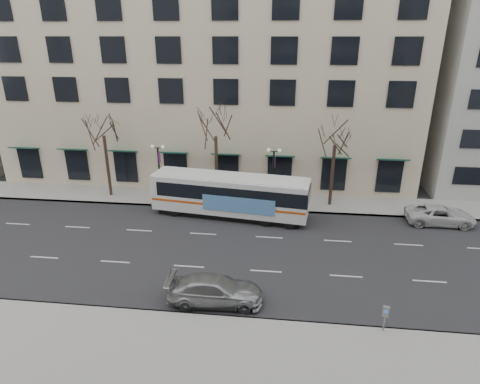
# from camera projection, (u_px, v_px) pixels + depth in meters

# --- Properties ---
(ground) EXTENTS (160.00, 160.00, 0.00)m
(ground) POSITION_uv_depth(u_px,v_px,m) (197.00, 249.00, 28.16)
(ground) COLOR black
(ground) RESTS_ON ground
(sidewalk_far) EXTENTS (80.00, 4.00, 0.15)m
(sidewalk_far) POSITION_uv_depth(u_px,v_px,m) (273.00, 202.00, 35.93)
(sidewalk_far) COLOR gray
(sidewalk_far) RESTS_ON ground
(building_hotel) EXTENTS (40.00, 20.00, 24.00)m
(building_hotel) POSITION_uv_depth(u_px,v_px,m) (215.00, 55.00, 43.38)
(building_hotel) COLOR #BDB290
(building_hotel) RESTS_ON ground
(tree_far_left) EXTENTS (3.60, 3.60, 8.34)m
(tree_far_left) POSITION_uv_depth(u_px,v_px,m) (102.00, 125.00, 34.89)
(tree_far_left) COLOR black
(tree_far_left) RESTS_ON ground
(tree_far_mid) EXTENTS (3.60, 3.60, 8.55)m
(tree_far_mid) POSITION_uv_depth(u_px,v_px,m) (216.00, 125.00, 33.76)
(tree_far_mid) COLOR black
(tree_far_mid) RESTS_ON ground
(tree_far_right) EXTENTS (3.60, 3.60, 8.06)m
(tree_far_right) POSITION_uv_depth(u_px,v_px,m) (336.00, 134.00, 32.89)
(tree_far_right) COLOR black
(tree_far_right) RESTS_ON ground
(lamp_post_left) EXTENTS (1.22, 0.45, 5.21)m
(lamp_post_left) POSITION_uv_depth(u_px,v_px,m) (159.00, 170.00, 35.18)
(lamp_post_left) COLOR black
(lamp_post_left) RESTS_ON ground
(lamp_post_right) EXTENTS (1.22, 0.45, 5.21)m
(lamp_post_right) POSITION_uv_depth(u_px,v_px,m) (273.00, 174.00, 34.13)
(lamp_post_right) COLOR black
(lamp_post_right) RESTS_ON ground
(city_bus) EXTENTS (13.05, 4.46, 3.47)m
(city_bus) POSITION_uv_depth(u_px,v_px,m) (231.00, 194.00, 32.63)
(city_bus) COLOR silver
(city_bus) RESTS_ON ground
(silver_car) EXTENTS (5.45, 2.43, 1.55)m
(silver_car) POSITION_uv_depth(u_px,v_px,m) (215.00, 290.00, 22.32)
(silver_car) COLOR #999DA0
(silver_car) RESTS_ON ground
(white_pickup) EXTENTS (5.28, 2.50, 1.46)m
(white_pickup) POSITION_uv_depth(u_px,v_px,m) (440.00, 215.00, 31.70)
(white_pickup) COLOR silver
(white_pickup) RESTS_ON ground
(pay_station) EXTENTS (0.35, 0.27, 1.44)m
(pay_station) POSITION_uv_depth(u_px,v_px,m) (386.00, 314.00, 19.80)
(pay_station) COLOR gray
(pay_station) RESTS_ON sidewalk_near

